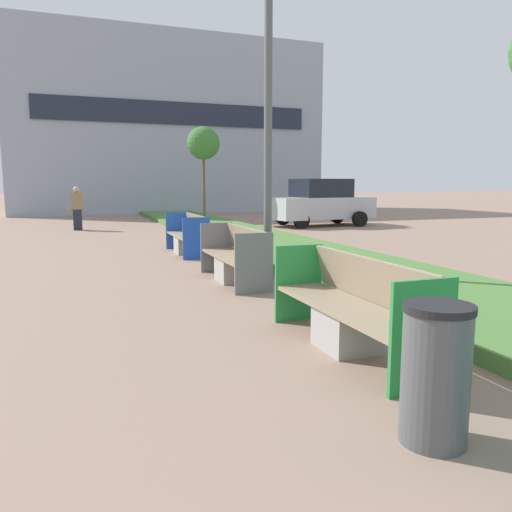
# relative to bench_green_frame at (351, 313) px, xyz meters

# --- Properties ---
(planter_grass_strip) EXTENTS (2.80, 120.00, 0.18)m
(planter_grass_strip) POSITION_rel_bench_green_frame_xyz_m (2.26, 5.57, -0.29)
(planter_grass_strip) COLOR #4C7A38
(planter_grass_strip) RESTS_ON ground
(building_backdrop) EXTENTS (17.49, 7.90, 9.87)m
(building_backdrop) POSITION_rel_bench_green_frame_xyz_m (3.06, 27.11, 4.56)
(building_backdrop) COLOR #939EAD
(building_backdrop) RESTS_ON ground
(bench_green_frame) EXTENTS (0.65, 2.36, 0.94)m
(bench_green_frame) POSITION_rel_bench_green_frame_xyz_m (0.00, 0.00, 0.00)
(bench_green_frame) COLOR #9E9B96
(bench_green_frame) RESTS_ON ground
(bench_grey_frame) EXTENTS (0.65, 2.13, 0.94)m
(bench_grey_frame) POSITION_rel_bench_green_frame_xyz_m (-0.00, 3.80, -0.01)
(bench_grey_frame) COLOR #9E9B96
(bench_grey_frame) RESTS_ON ground
(bench_blue_frame) EXTENTS (0.65, 2.08, 0.94)m
(bench_blue_frame) POSITION_rel_bench_green_frame_xyz_m (-0.00, 7.51, -0.01)
(bench_blue_frame) COLOR #9E9B96
(bench_blue_frame) RESTS_ON ground
(litter_bin) EXTENTS (0.45, 0.45, 0.93)m
(litter_bin) POSITION_rel_bench_green_frame_xyz_m (-0.46, -1.81, 0.09)
(litter_bin) COLOR #4C4F51
(litter_bin) RESTS_ON ground
(street_lamp_post) EXTENTS (0.24, 0.44, 7.72)m
(street_lamp_post) POSITION_rel_bench_green_frame_xyz_m (0.61, 3.83, 3.87)
(street_lamp_post) COLOR #56595B
(street_lamp_post) RESTS_ON ground
(sapling_tree_far) EXTENTS (1.33, 1.33, 3.97)m
(sapling_tree_far) POSITION_rel_bench_green_frame_xyz_m (2.56, 15.86, 2.91)
(sapling_tree_far) COLOR brown
(sapling_tree_far) RESTS_ON ground
(pedestrian_walking) EXTENTS (0.53, 0.24, 1.57)m
(pedestrian_walking) POSITION_rel_bench_green_frame_xyz_m (-2.43, 14.90, 0.41)
(pedestrian_walking) COLOR #232633
(pedestrian_walking) RESTS_ON ground
(parked_car_distant) EXTENTS (4.37, 2.21, 1.86)m
(parked_car_distant) POSITION_rel_bench_green_frame_xyz_m (6.73, 13.52, 0.54)
(parked_car_distant) COLOR #B7BABF
(parked_car_distant) RESTS_ON ground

